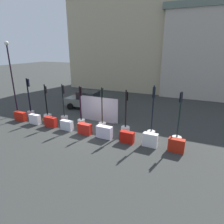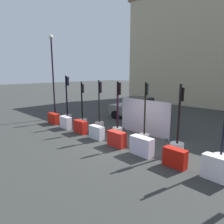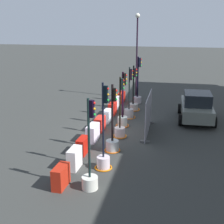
# 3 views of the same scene
# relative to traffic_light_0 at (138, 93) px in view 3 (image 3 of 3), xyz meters

# --- Properties ---
(ground_plane) EXTENTS (120.00, 120.00, 0.00)m
(ground_plane) POSITION_rel_traffic_light_0_xyz_m (6.70, -0.39, -0.77)
(ground_plane) COLOR #313331
(traffic_light_0) EXTENTS (0.63, 0.63, 3.57)m
(traffic_light_0) POSITION_rel_traffic_light_0_xyz_m (0.00, 0.00, 0.00)
(traffic_light_0) COLOR #B6A9B1
(traffic_light_0) RESTS_ON ground_plane
(traffic_light_1) EXTENTS (1.00, 1.00, 3.18)m
(traffic_light_1) POSITION_rel_traffic_light_0_xyz_m (2.04, -0.06, -0.32)
(traffic_light_1) COLOR beige
(traffic_light_1) RESTS_ON ground_plane
(traffic_light_2) EXTENTS (0.88, 0.88, 3.34)m
(traffic_light_2) POSITION_rel_traffic_light_0_xyz_m (3.91, -0.07, -0.25)
(traffic_light_2) COLOR #AEA8A8
(traffic_light_2) RESTS_ON ground_plane
(traffic_light_3) EXTENTS (0.82, 0.82, 3.32)m
(traffic_light_3) POSITION_rel_traffic_light_0_xyz_m (5.70, -0.20, -0.16)
(traffic_light_3) COLOR silver
(traffic_light_3) RESTS_ON ground_plane
(traffic_light_4) EXTENTS (0.79, 0.79, 3.34)m
(traffic_light_4) POSITION_rel_traffic_light_0_xyz_m (7.52, -0.04, -0.27)
(traffic_light_4) COLOR beige
(traffic_light_4) RESTS_ON ground_plane
(traffic_light_5) EXTENTS (0.79, 0.79, 3.34)m
(traffic_light_5) POSITION_rel_traffic_light_0_xyz_m (9.47, -0.06, -0.18)
(traffic_light_5) COLOR silver
(traffic_light_5) RESTS_ON ground_plane
(traffic_light_6) EXTENTS (0.77, 0.77, 3.80)m
(traffic_light_6) POSITION_rel_traffic_light_0_xyz_m (11.41, -0.06, -0.14)
(traffic_light_6) COLOR silver
(traffic_light_6) RESTS_ON ground_plane
(traffic_light_7) EXTENTS (0.62, 0.62, 3.57)m
(traffic_light_7) POSITION_rel_traffic_light_0_xyz_m (13.17, -0.18, -0.11)
(traffic_light_7) COLOR beige
(traffic_light_7) RESTS_ON ground_plane
(construction_barrier_0) EXTENTS (1.16, 0.43, 0.78)m
(construction_barrier_0) POSITION_rel_traffic_light_0_xyz_m (0.03, -1.25, -0.38)
(construction_barrier_0) COLOR red
(construction_barrier_0) RESTS_ON ground_plane
(construction_barrier_1) EXTENTS (1.01, 0.42, 0.82)m
(construction_barrier_1) POSITION_rel_traffic_light_0_xyz_m (1.82, -1.34, -0.36)
(construction_barrier_1) COLOR white
(construction_barrier_1) RESTS_ON ground_plane
(construction_barrier_2) EXTENTS (1.06, 0.43, 0.81)m
(construction_barrier_2) POSITION_rel_traffic_light_0_xyz_m (3.44, -1.28, -0.36)
(construction_barrier_2) COLOR red
(construction_barrier_2) RESTS_ON ground_plane
(construction_barrier_3) EXTENTS (1.02, 0.43, 0.77)m
(construction_barrier_3) POSITION_rel_traffic_light_0_xyz_m (5.05, -1.30, -0.38)
(construction_barrier_3) COLOR silver
(construction_barrier_3) RESTS_ON ground_plane
(construction_barrier_4) EXTENTS (1.07, 0.48, 0.80)m
(construction_barrier_4) POSITION_rel_traffic_light_0_xyz_m (6.73, -1.36, -0.37)
(construction_barrier_4) COLOR red
(construction_barrier_4) RESTS_ON ground_plane
(construction_barrier_5) EXTENTS (1.15, 0.51, 0.88)m
(construction_barrier_5) POSITION_rel_traffic_light_0_xyz_m (8.35, -1.36, -0.33)
(construction_barrier_5) COLOR silver
(construction_barrier_5) RESTS_ON ground_plane
(construction_barrier_6) EXTENTS (0.98, 0.43, 0.79)m
(construction_barrier_6) POSITION_rel_traffic_light_0_xyz_m (10.07, -1.40, -0.37)
(construction_barrier_6) COLOR #B9150C
(construction_barrier_6) RESTS_ON ground_plane
(construction_barrier_7) EXTENTS (0.98, 0.44, 0.91)m
(construction_barrier_7) POSITION_rel_traffic_light_0_xyz_m (11.63, -1.29, -0.31)
(construction_barrier_7) COLOR silver
(construction_barrier_7) RESTS_ON ground_plane
(construction_barrier_8) EXTENTS (0.99, 0.45, 0.86)m
(construction_barrier_8) POSITION_rel_traffic_light_0_xyz_m (13.27, -1.32, -0.34)
(construction_barrier_8) COLOR #AF2111
(construction_barrier_8) RESTS_ON ground_plane
(car_grey_saloon) EXTENTS (4.33, 2.28, 1.85)m
(car_grey_saloon) POSITION_rel_traffic_light_0_xyz_m (3.56, 4.22, 0.13)
(car_grey_saloon) COLOR slate
(car_grey_saloon) RESTS_ON ground_plane
(street_lamp_post) EXTENTS (0.36, 0.36, 6.70)m
(street_lamp_post) POSITION_rel_traffic_light_0_xyz_m (-1.41, -0.30, 3.54)
(street_lamp_post) COLOR black
(street_lamp_post) RESTS_ON ground_plane
(site_fence_panel) EXTENTS (3.63, 0.50, 2.18)m
(site_fence_panel) POSITION_rel_traffic_light_0_xyz_m (6.44, 1.40, 0.27)
(site_fence_panel) COLOR #9C98A5
(site_fence_panel) RESTS_ON ground_plane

